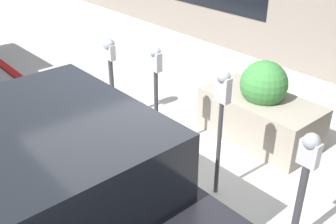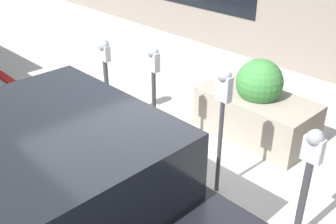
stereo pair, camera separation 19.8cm
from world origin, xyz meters
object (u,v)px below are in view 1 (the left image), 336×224
(parking_meter_fourth, at_px, (110,63))
(planter_box, at_px, (261,110))
(parking_meter_middle, at_px, (156,79))
(parked_car_middle, at_px, (42,190))
(parking_meter_nearest, at_px, (305,172))
(parking_meter_second, at_px, (222,104))

(parking_meter_fourth, distance_m, planter_box, 2.31)
(parking_meter_middle, bearing_deg, planter_box, -116.42)
(parking_meter_middle, distance_m, parking_meter_fourth, 1.17)
(parking_meter_middle, bearing_deg, parked_car_middle, 110.74)
(parking_meter_nearest, distance_m, parking_meter_second, 1.11)
(planter_box, distance_m, parked_car_middle, 3.29)
(parking_meter_fourth, bearing_deg, parking_meter_nearest, 178.38)
(planter_box, relative_size, parked_car_middle, 0.44)
(planter_box, height_order, parked_car_middle, parked_car_middle)
(parking_meter_second, relative_size, parking_meter_middle, 1.03)
(parked_car_middle, bearing_deg, parking_meter_fourth, -47.19)
(parked_car_middle, bearing_deg, parking_meter_nearest, -129.29)
(parking_meter_nearest, relative_size, parking_meter_second, 0.84)
(parking_meter_fourth, relative_size, parked_car_middle, 0.35)
(parking_meter_second, bearing_deg, parking_meter_nearest, 178.82)
(parking_meter_middle, xyz_separation_m, parking_meter_fourth, (1.16, -0.06, -0.14))
(parking_meter_middle, relative_size, parking_meter_fourth, 1.14)
(parking_meter_middle, distance_m, parked_car_middle, 2.07)
(parking_meter_middle, relative_size, parked_car_middle, 0.39)
(parking_meter_nearest, xyz_separation_m, parking_meter_fourth, (3.37, -0.10, 0.05))
(parking_meter_second, relative_size, planter_box, 0.93)
(parking_meter_second, bearing_deg, parked_car_middle, 77.67)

